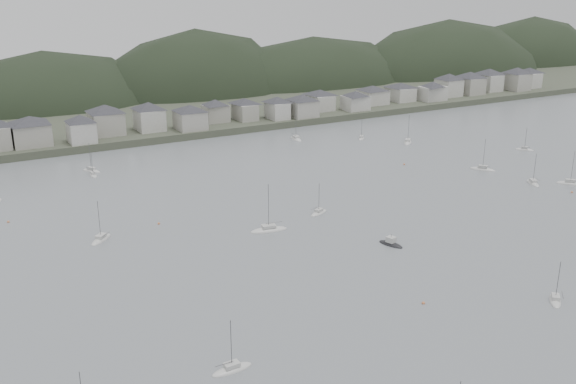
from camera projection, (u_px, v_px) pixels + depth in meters
ground at (481, 330)px, 121.10m from camera, size 900.00×900.00×0.00m
far_shore_land at (100, 94)px, 364.79m from camera, size 900.00×250.00×3.00m
forested_ridge at (123, 123)px, 349.88m from camera, size 851.55×103.94×102.57m
waterfront_town at (269, 105)px, 293.61m from camera, size 451.48×28.46×12.92m
sailboat_lead at (92, 171)px, 221.96m from camera, size 6.27×8.10×10.85m
moored_fleet at (294, 232)px, 168.13m from camera, size 252.50×177.01×13.99m
motor_launch_far at (391, 244)px, 160.20m from camera, size 4.47×7.32×3.67m
mooring_buoys at (344, 241)px, 162.56m from camera, size 166.03×112.68×0.70m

